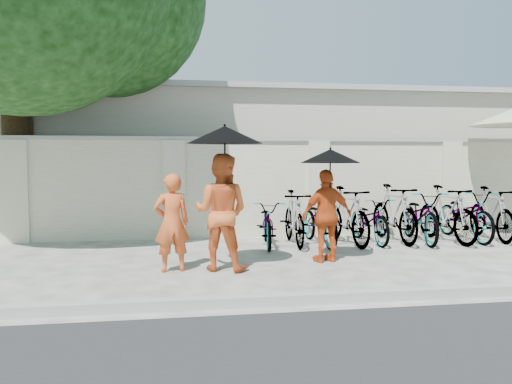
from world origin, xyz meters
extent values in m
plane|color=beige|center=(0.00, 0.00, 0.00)|extent=(80.00, 80.00, 0.00)
cube|color=#9A9A96|center=(0.00, -1.70, 0.06)|extent=(40.00, 0.16, 0.12)
cube|color=beige|center=(1.00, 3.20, 1.00)|extent=(20.00, 0.30, 2.00)
cube|color=#BCB6A5|center=(2.00, 7.00, 1.60)|extent=(14.00, 6.00, 3.20)
cylinder|color=#54391C|center=(-4.20, 3.90, 2.20)|extent=(0.60, 0.60, 4.40)
imported|color=#E25A25|center=(-1.01, 0.18, 0.72)|extent=(0.58, 0.44, 1.43)
imported|color=orange|center=(-0.29, 0.17, 0.86)|extent=(1.02, 0.93, 1.72)
cylinder|color=black|center=(-0.24, 0.09, 1.48)|extent=(0.02, 0.02, 1.01)
cone|color=black|center=(-0.24, 0.09, 1.99)|extent=(1.10, 1.10, 0.25)
imported|color=#D04B18|center=(1.41, 0.47, 0.74)|extent=(0.92, 0.53, 1.48)
cylinder|color=black|center=(1.43, 0.39, 1.26)|extent=(0.02, 0.02, 0.85)
cone|color=black|center=(1.43, 0.39, 1.68)|extent=(0.94, 0.94, 0.22)
imported|color=#949494|center=(0.73, 1.99, 0.43)|extent=(0.76, 1.70, 0.87)
imported|color=#949494|center=(1.24, 2.02, 0.52)|extent=(0.55, 1.74, 1.04)
imported|color=#949494|center=(1.75, 2.01, 0.47)|extent=(0.75, 1.82, 0.93)
imported|color=#949494|center=(2.25, 1.94, 0.55)|extent=(0.74, 1.89, 1.10)
imported|color=#949494|center=(2.76, 2.07, 0.45)|extent=(0.68, 1.72, 0.89)
imported|color=#949494|center=(3.27, 2.09, 0.56)|extent=(0.62, 1.90, 1.13)
imported|color=#949494|center=(3.78, 1.99, 0.51)|extent=(0.93, 2.00, 1.01)
imported|color=#949494|center=(4.28, 1.92, 0.55)|extent=(0.73, 1.89, 1.11)
imported|color=#949494|center=(4.79, 2.09, 0.51)|extent=(0.69, 1.94, 1.02)
imported|color=#949494|center=(5.30, 2.01, 0.54)|extent=(0.70, 1.83, 1.07)
camera|label=1|loc=(-0.90, -7.12, 1.67)|focal=35.00mm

